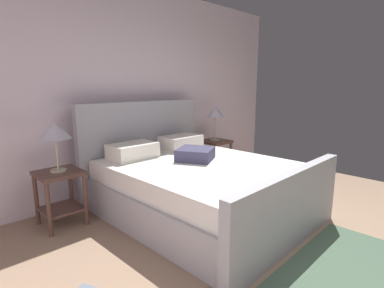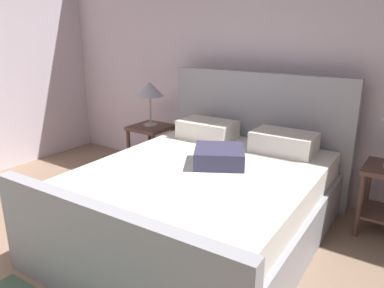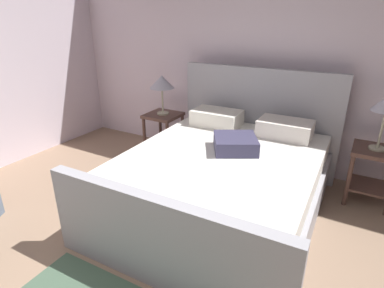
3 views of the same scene
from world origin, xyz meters
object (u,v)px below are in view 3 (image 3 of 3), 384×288
(nightstand_right, at_px, (373,167))
(nightstand_left, at_px, (164,128))
(table_lamp_left, at_px, (162,83))
(bed, at_px, (224,177))

(nightstand_right, distance_m, nightstand_left, 2.55)
(nightstand_right, distance_m, table_lamp_left, 2.63)
(bed, distance_m, table_lamp_left, 1.65)
(table_lamp_left, bearing_deg, nightstand_right, 1.35)
(nightstand_right, relative_size, table_lamp_left, 1.16)
(nightstand_left, relative_size, table_lamp_left, 1.16)
(bed, bearing_deg, nightstand_left, 147.80)
(bed, xyz_separation_m, nightstand_right, (1.28, 0.86, 0.05))
(bed, xyz_separation_m, nightstand_left, (-1.27, 0.80, 0.05))
(nightstand_right, xyz_separation_m, table_lamp_left, (-2.55, -0.06, 0.62))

